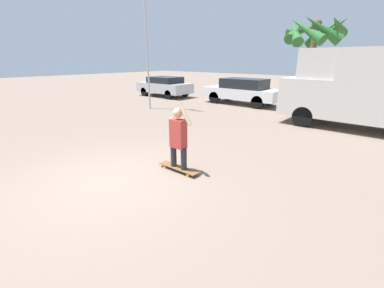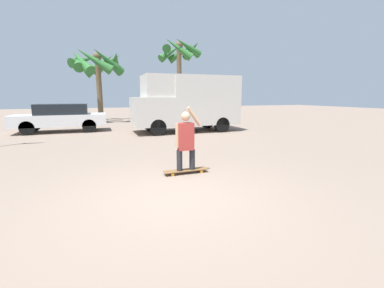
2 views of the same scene
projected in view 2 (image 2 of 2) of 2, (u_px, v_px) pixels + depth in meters
The scene contains 7 objects.
ground_plane at pixel (174, 198), 4.82m from camera, with size 80.00×80.00×0.00m, color gray.
skateboard at pixel (186, 170), 6.34m from camera, with size 1.11×0.25×0.09m.
person_skateboarder at pixel (186, 138), 6.19m from camera, with size 0.66×0.22×1.56m.
camper_van at pixel (187, 102), 13.64m from camera, with size 5.55×2.17×2.93m.
parked_car_white at pixel (61, 117), 13.57m from camera, with size 4.54×1.73×1.48m.
palm_tree_near_van at pixel (179, 54), 20.69m from camera, with size 3.32×3.65×6.41m.
palm_tree_center_background at pixel (96, 63), 18.34m from camera, with size 3.98×4.02×5.23m.
Camera 2 is at (-1.29, -4.38, 1.88)m, focal length 24.00 mm.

